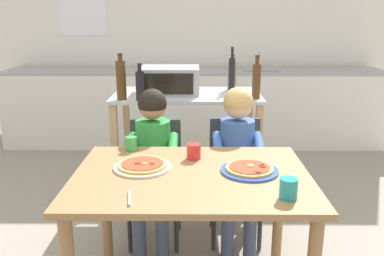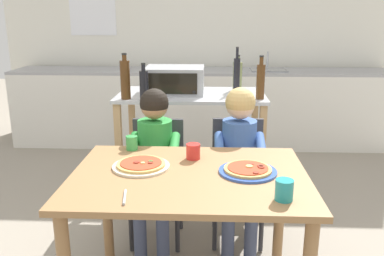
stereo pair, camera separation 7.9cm
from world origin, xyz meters
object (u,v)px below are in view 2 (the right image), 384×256
(pizza_plate_blue_rimmed, at_px, (248,170))
(serving_spoon, at_px, (125,197))
(drinking_cup_green, at_px, (132,143))
(dining_chair_left, at_px, (157,171))
(drinking_cup_red, at_px, (193,151))
(pizza_plate_cream, at_px, (141,165))
(drinking_cup_teal, at_px, (284,190))
(dining_table, at_px, (189,194))
(bottle_slim_sauce, at_px, (237,75))
(kitchen_island_cart, at_px, (191,130))
(child_in_green_shirt, at_px, (154,152))
(dining_chair_right, at_px, (237,171))
(bottle_squat_spirits, at_px, (261,81))
(bottle_dark_olive_oil, at_px, (125,79))
(bottle_clear_vinegar, at_px, (144,85))
(bottle_tall_green_wine, at_px, (237,74))
(child_in_blue_striped_shirt, at_px, (240,150))
(toaster_oven, at_px, (175,80))

(pizza_plate_blue_rimmed, relative_size, serving_spoon, 2.06)
(pizza_plate_blue_rimmed, relative_size, drinking_cup_green, 3.53)
(dining_chair_left, distance_m, drinking_cup_red, 0.61)
(pizza_plate_cream, height_order, serving_spoon, pizza_plate_cream)
(pizza_plate_cream, xyz_separation_m, drinking_cup_teal, (0.67, -0.35, 0.03))
(dining_table, distance_m, drinking_cup_green, 0.52)
(bottle_slim_sauce, xyz_separation_m, pizza_plate_cream, (-0.57, -1.35, -0.27))
(pizza_plate_cream, bearing_deg, drinking_cup_red, 28.71)
(kitchen_island_cart, distance_m, bottle_slim_sauce, 0.58)
(drinking_cup_red, bearing_deg, child_in_green_shirt, 127.74)
(child_in_green_shirt, bearing_deg, dining_chair_right, 16.00)
(child_in_green_shirt, bearing_deg, dining_table, -65.64)
(drinking_cup_red, bearing_deg, drinking_cup_teal, -50.57)
(bottle_squat_spirits, distance_m, drinking_cup_teal, 1.36)
(kitchen_island_cart, bearing_deg, bottle_dark_olive_oil, -153.32)
(serving_spoon, bearing_deg, bottle_clear_vinegar, 95.08)
(kitchen_island_cart, xyz_separation_m, serving_spoon, (-0.21, -1.54, 0.14))
(kitchen_island_cart, height_order, child_in_green_shirt, child_in_green_shirt)
(bottle_squat_spirits, height_order, drinking_cup_teal, bottle_squat_spirits)
(bottle_tall_green_wine, height_order, child_in_green_shirt, bottle_tall_green_wine)
(dining_table, distance_m, dining_chair_right, 0.78)
(pizza_plate_blue_rimmed, xyz_separation_m, drinking_cup_red, (-0.28, 0.19, 0.03))
(bottle_tall_green_wine, xyz_separation_m, child_in_blue_striped_shirt, (-0.01, -0.72, -0.38))
(bottle_tall_green_wine, distance_m, drinking_cup_teal, 1.61)
(dining_chair_right, bearing_deg, kitchen_island_cart, 121.83)
(kitchen_island_cart, bearing_deg, drinking_cup_teal, -73.17)
(toaster_oven, height_order, dining_table, toaster_oven)
(bottle_clear_vinegar, relative_size, child_in_blue_striped_shirt, 0.25)
(pizza_plate_cream, relative_size, drinking_cup_red, 3.53)
(bottle_squat_spirits, distance_m, serving_spoon, 1.56)
(dining_table, height_order, pizza_plate_cream, pizza_plate_cream)
(child_in_green_shirt, bearing_deg, kitchen_island_cart, 73.67)
(bottle_tall_green_wine, relative_size, dining_chair_left, 0.44)
(bottle_tall_green_wine, bearing_deg, bottle_slim_sauce, 82.61)
(child_in_green_shirt, bearing_deg, bottle_dark_olive_oil, 119.52)
(bottle_dark_olive_oil, distance_m, dining_chair_right, 1.03)
(bottle_clear_vinegar, distance_m, dining_chair_right, 0.90)
(pizza_plate_blue_rimmed, bearing_deg, drinking_cup_green, 153.06)
(bottle_dark_olive_oil, distance_m, child_in_blue_striped_shirt, 0.98)
(dining_chair_left, relative_size, serving_spoon, 5.79)
(drinking_cup_teal, xyz_separation_m, serving_spoon, (-0.68, -0.02, -0.04))
(serving_spoon, bearing_deg, drinking_cup_red, 61.78)
(bottle_dark_olive_oil, bearing_deg, kitchen_island_cart, 26.68)
(child_in_blue_striped_shirt, height_order, drinking_cup_green, child_in_blue_striped_shirt)
(toaster_oven, xyz_separation_m, bottle_slim_sauce, (0.50, 0.15, 0.02))
(kitchen_island_cart, distance_m, pizza_plate_cream, 1.20)
(bottle_squat_spirits, distance_m, bottle_dark_olive_oil, 0.97)
(drinking_cup_red, bearing_deg, bottle_tall_green_wine, 75.03)
(dining_chair_left, height_order, dining_chair_right, same)
(bottle_squat_spirits, bearing_deg, dining_chair_left, -151.64)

